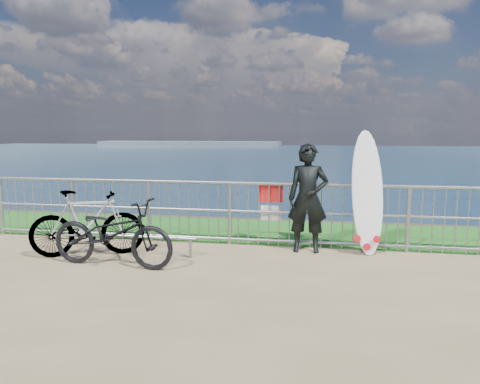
% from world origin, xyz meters
% --- Properties ---
extents(grass_strip, '(120.00, 120.00, 0.00)m').
position_xyz_m(grass_strip, '(0.00, 2.70, 0.01)').
color(grass_strip, '#1B621B').
rests_on(grass_strip, ground).
extents(seascape, '(260.00, 260.00, 5.00)m').
position_xyz_m(seascape, '(-43.75, 147.49, -4.03)').
color(seascape, brown).
rests_on(seascape, ground).
extents(railing, '(10.06, 0.10, 1.13)m').
position_xyz_m(railing, '(0.02, 1.60, 0.58)').
color(railing, gray).
rests_on(railing, ground).
extents(surfer, '(0.67, 0.45, 1.80)m').
position_xyz_m(surfer, '(0.87, 1.35, 0.90)').
color(surfer, black).
rests_on(surfer, ground).
extents(surfboard, '(0.64, 0.60, 2.03)m').
position_xyz_m(surfboard, '(1.82, 1.44, 0.94)').
color(surfboard, silver).
rests_on(surfboard, ground).
extents(bicycle_near, '(1.99, 0.85, 1.02)m').
position_xyz_m(bicycle_near, '(-1.96, -0.00, 0.51)').
color(bicycle_near, black).
rests_on(bicycle_near, ground).
extents(bicycle_far, '(1.85, 1.14, 1.08)m').
position_xyz_m(bicycle_far, '(-2.61, 0.47, 0.54)').
color(bicycle_far, black).
rests_on(bicycle_far, ground).
extents(bike_rack, '(1.62, 0.05, 0.34)m').
position_xyz_m(bike_rack, '(-1.65, 0.63, 0.28)').
color(bike_rack, gray).
rests_on(bike_rack, ground).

